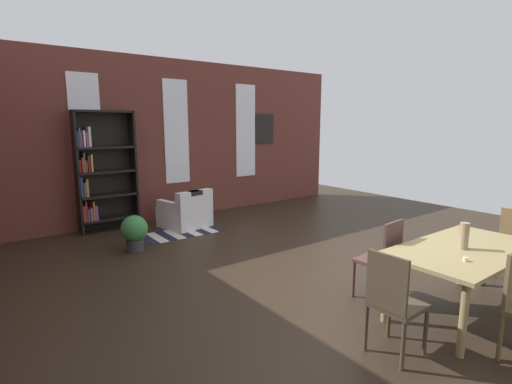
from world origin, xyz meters
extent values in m
plane|color=#2E2318|center=(0.00, 0.00, 0.00)|extent=(11.54, 11.54, 0.00)
cube|color=brown|center=(0.00, 4.50, 1.67)|extent=(8.72, 0.12, 3.34)
cube|color=white|center=(-1.80, 4.43, 1.84)|extent=(0.55, 0.02, 2.17)
cube|color=white|center=(0.00, 4.43, 1.84)|extent=(0.55, 0.02, 2.17)
cube|color=white|center=(1.80, 4.43, 1.84)|extent=(0.55, 0.02, 2.17)
cube|color=#958253|center=(0.47, -1.42, 0.71)|extent=(1.78, 0.97, 0.04)
cylinder|color=#958253|center=(-0.31, -1.80, 0.35)|extent=(0.07, 0.07, 0.69)
cylinder|color=#958253|center=(-0.31, -1.03, 0.35)|extent=(0.07, 0.07, 0.69)
cylinder|color=#958253|center=(1.26, -1.03, 0.35)|extent=(0.07, 0.07, 0.69)
cylinder|color=#998466|center=(0.41, -1.42, 0.87)|extent=(0.09, 0.09, 0.28)
cylinder|color=silver|center=(0.06, -1.60, 0.75)|extent=(0.04, 0.04, 0.04)
cube|color=#433928|center=(-0.71, -1.42, 0.45)|extent=(0.41, 0.41, 0.04)
cube|color=#433928|center=(-0.90, -1.42, 0.70)|extent=(0.04, 0.38, 0.50)
cylinder|color=#433928|center=(-0.53, -1.59, 0.21)|extent=(0.04, 0.04, 0.43)
cylinder|color=#433928|center=(-0.54, -1.23, 0.21)|extent=(0.04, 0.04, 0.43)
cylinder|color=#433928|center=(-0.89, -1.60, 0.21)|extent=(0.04, 0.04, 0.43)
cylinder|color=#433928|center=(-0.90, -1.24, 0.21)|extent=(0.04, 0.04, 0.43)
cube|color=brown|center=(1.66, -1.42, 0.45)|extent=(0.42, 0.42, 0.04)
cylinder|color=brown|center=(1.47, -1.25, 0.21)|extent=(0.04, 0.04, 0.43)
cylinder|color=brown|center=(1.83, -1.23, 0.21)|extent=(0.04, 0.04, 0.43)
cylinder|color=brown|center=(-0.11, -2.02, 0.21)|extent=(0.04, 0.04, 0.43)
cube|color=#4D302D|center=(0.07, -0.63, 0.45)|extent=(0.44, 0.44, 0.04)
cube|color=#4D302D|center=(0.09, -0.82, 0.70)|extent=(0.38, 0.07, 0.50)
cylinder|color=#4D302D|center=(0.24, -0.44, 0.21)|extent=(0.04, 0.04, 0.43)
cylinder|color=#4D302D|center=(-0.12, -0.47, 0.21)|extent=(0.04, 0.04, 0.43)
cylinder|color=#4D302D|center=(0.27, -0.79, 0.21)|extent=(0.04, 0.04, 0.43)
cylinder|color=#4D302D|center=(-0.09, -0.83, 0.21)|extent=(0.04, 0.04, 0.43)
cube|color=black|center=(-2.06, 4.22, 1.13)|extent=(0.04, 0.34, 2.25)
cube|color=black|center=(-1.03, 4.22, 1.13)|extent=(0.04, 0.34, 2.25)
cube|color=black|center=(-1.54, 4.39, 1.13)|extent=(1.08, 0.01, 2.25)
cube|color=black|center=(-1.54, 4.22, 0.23)|extent=(1.04, 0.34, 0.04)
cube|color=#B22D28|center=(-2.02, 4.22, 0.39)|extent=(0.05, 0.27, 0.29)
cube|color=#B22D28|center=(-1.97, 4.22, 0.43)|extent=(0.03, 0.22, 0.37)
cube|color=#33724C|center=(-1.94, 4.22, 0.35)|extent=(0.03, 0.26, 0.22)
cube|color=#8C4C8C|center=(-1.89, 4.22, 0.36)|extent=(0.05, 0.28, 0.23)
cube|color=orange|center=(-1.84, 4.22, 0.42)|extent=(0.03, 0.24, 0.35)
cube|color=#8C4C8C|center=(-1.80, 4.22, 0.38)|extent=(0.04, 0.25, 0.27)
cube|color=black|center=(-1.54, 4.22, 0.68)|extent=(1.04, 0.34, 0.04)
cube|color=#284C8C|center=(-2.02, 4.22, 0.88)|extent=(0.05, 0.20, 0.36)
cube|color=#4C4C51|center=(-1.97, 4.22, 0.83)|extent=(0.04, 0.22, 0.26)
cube|color=orange|center=(-1.92, 4.22, 0.86)|extent=(0.04, 0.19, 0.32)
cube|color=black|center=(-1.54, 4.22, 1.13)|extent=(1.04, 0.34, 0.04)
cube|color=#B22D28|center=(-2.02, 4.22, 1.26)|extent=(0.04, 0.18, 0.23)
cube|color=#B22D28|center=(-1.97, 4.22, 1.28)|extent=(0.03, 0.24, 0.27)
cube|color=#33724C|center=(-1.94, 4.22, 1.32)|extent=(0.03, 0.20, 0.35)
cube|color=#B22D28|center=(-1.90, 4.22, 1.25)|extent=(0.03, 0.18, 0.21)
cube|color=#B22D28|center=(-1.86, 4.22, 1.30)|extent=(0.03, 0.20, 0.30)
cube|color=gold|center=(-1.82, 4.22, 1.31)|extent=(0.03, 0.27, 0.32)
cube|color=black|center=(-1.54, 4.22, 1.58)|extent=(1.04, 0.34, 0.04)
cube|color=#284C8C|center=(-2.03, 4.22, 1.74)|extent=(0.03, 0.25, 0.29)
cube|color=#4C4C51|center=(-1.99, 4.22, 1.77)|extent=(0.03, 0.24, 0.34)
cube|color=#8C4C8C|center=(-1.95, 4.22, 1.73)|extent=(0.03, 0.19, 0.28)
cube|color=white|center=(-1.91, 4.22, 1.75)|extent=(0.03, 0.24, 0.30)
cube|color=#8C4C8C|center=(-1.87, 4.22, 1.73)|extent=(0.03, 0.24, 0.26)
cube|color=white|center=(-1.82, 4.22, 1.78)|extent=(0.04, 0.22, 0.36)
cube|color=black|center=(-1.54, 4.22, 2.23)|extent=(1.04, 0.34, 0.04)
cube|color=white|center=(-0.28, 3.59, 0.20)|extent=(0.95, 0.95, 0.40)
cube|color=white|center=(-0.21, 3.28, 0.57)|extent=(0.82, 0.33, 0.35)
cube|color=white|center=(0.05, 3.66, 0.48)|extent=(0.27, 0.73, 0.15)
cube|color=white|center=(-0.61, 3.52, 0.48)|extent=(0.27, 0.73, 0.15)
cube|color=black|center=(-0.21, 3.28, 0.71)|extent=(0.31, 0.23, 0.08)
cylinder|color=#333338|center=(-1.60, 2.70, 0.10)|extent=(0.28, 0.28, 0.20)
sphere|color=#387F42|center=(-1.60, 2.70, 0.37)|extent=(0.42, 0.42, 0.42)
cube|color=#1E1E33|center=(-1.20, 3.18, 0.00)|extent=(0.17, 0.71, 0.01)
cube|color=silver|center=(-1.04, 3.18, 0.00)|extent=(0.17, 0.71, 0.01)
cube|color=#1E1E33|center=(-0.87, 3.18, 0.00)|extent=(0.17, 0.71, 0.01)
cube|color=silver|center=(-0.70, 3.18, 0.00)|extent=(0.17, 0.71, 0.01)
cube|color=#1E1E33|center=(-0.53, 3.18, 0.00)|extent=(0.17, 0.71, 0.01)
cube|color=silver|center=(-0.37, 3.18, 0.00)|extent=(0.17, 0.71, 0.01)
cube|color=#1E1E33|center=(-0.20, 3.18, 0.00)|extent=(0.17, 0.71, 0.01)
cube|color=silver|center=(-0.03, 3.18, 0.00)|extent=(0.17, 0.71, 0.01)
cube|color=#1E1E33|center=(0.13, 3.18, 0.00)|extent=(0.17, 0.71, 0.01)
cube|color=black|center=(2.37, 4.43, 1.89)|extent=(0.56, 0.03, 0.72)
camera|label=1|loc=(-3.56, -3.17, 2.01)|focal=26.85mm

